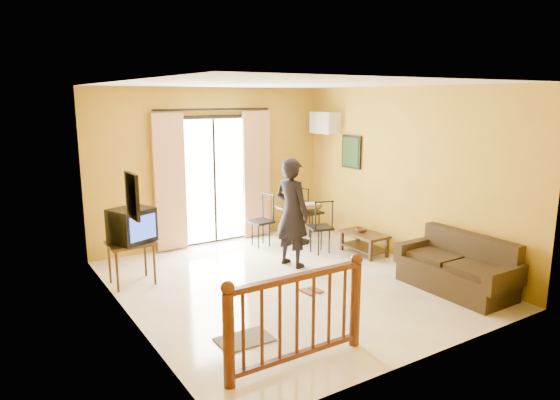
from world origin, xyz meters
TOP-DOWN VIEW (x-y plane):
  - ground at (0.00, 0.00)m, footprint 5.00×5.00m
  - room_shell at (0.00, 0.00)m, footprint 5.00×5.00m
  - balcony_door at (0.00, 2.43)m, footprint 2.25×0.14m
  - tv_table at (-1.90, 1.18)m, footprint 0.62×0.52m
  - television at (-1.87, 1.18)m, footprint 0.67×0.64m
  - picture_left at (-2.22, -0.20)m, footprint 0.05×0.42m
  - dining_table at (1.28, 1.63)m, footprint 0.86×0.86m
  - water_jug at (1.29, 1.72)m, footprint 0.14×0.14m
  - serving_tray at (1.49, 1.53)m, footprint 0.31×0.23m
  - dining_chairs at (1.20, 1.55)m, footprint 1.62×1.46m
  - air_conditioner at (2.09, 1.95)m, footprint 0.31×0.60m
  - botanical_print at (2.22, 1.30)m, footprint 0.05×0.50m
  - coffee_table at (1.85, 0.47)m, footprint 0.46×0.83m
  - bowl at (1.85, 0.55)m, footprint 0.26×0.26m
  - sofa at (1.85, -1.46)m, footprint 0.76×1.62m
  - standing_person at (0.48, 0.63)m, footprint 0.56×0.71m
  - stair_balustrade at (-1.15, -1.90)m, footprint 1.63×0.13m
  - doormat at (-1.36, -1.18)m, footprint 0.61×0.41m
  - sandals at (0.08, -0.45)m, footprint 0.26×0.26m

SIDE VIEW (x-z plane):
  - ground at x=0.00m, z-range 0.00..0.00m
  - dining_chairs at x=1.20m, z-range -0.47..0.47m
  - doormat at x=-1.36m, z-range 0.00..0.02m
  - sandals at x=0.08m, z-range 0.00..0.03m
  - coffee_table at x=1.85m, z-range 0.06..0.43m
  - sofa at x=1.85m, z-range -0.10..0.68m
  - bowl at x=1.85m, z-range 0.37..0.43m
  - tv_table at x=-1.90m, z-range 0.23..0.86m
  - stair_balustrade at x=-1.15m, z-range 0.05..1.08m
  - dining_table at x=1.28m, z-range 0.21..0.92m
  - serving_tray at x=1.49m, z-range 0.71..0.73m
  - water_jug at x=1.29m, z-range 0.71..0.98m
  - standing_person at x=0.48m, z-range 0.00..1.72m
  - television at x=-1.87m, z-range 0.62..1.10m
  - balcony_door at x=0.00m, z-range -0.04..2.42m
  - picture_left at x=-2.22m, z-range 1.29..1.81m
  - botanical_print at x=2.22m, z-range 1.35..1.95m
  - room_shell at x=0.00m, z-range -0.80..4.20m
  - air_conditioner at x=2.09m, z-range 1.95..2.35m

